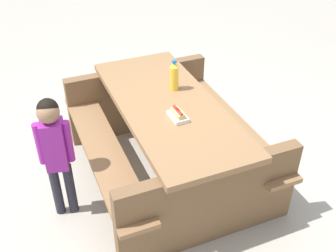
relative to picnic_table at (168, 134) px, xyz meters
The scene contains 5 objects.
ground_plane 0.44m from the picnic_table, ahead, with size 30.00×30.00×0.00m, color #ADA599.
picnic_table is the anchor object (origin of this frame).
soda_bottle 0.49m from the picnic_table, 130.41° to the left, with size 0.08×0.08×0.27m.
hotdog_tray 0.41m from the picnic_table, 17.76° to the right, with size 0.20×0.15×0.08m.
child_in_coat 0.96m from the picnic_table, 97.78° to the right, with size 0.21×0.24×1.05m.
Camera 1 is at (2.22, -1.65, 2.47)m, focal length 43.37 mm.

